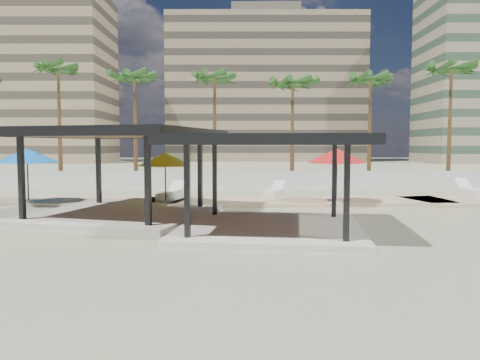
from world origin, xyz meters
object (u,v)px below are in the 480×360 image
(pavilion_west, at_px, (119,165))
(lounger_b, at_px, (275,192))
(pavilion_central, at_px, (270,174))
(lounger_d, at_px, (470,191))
(umbrella_c, at_px, (337,156))
(lounger_a, at_px, (171,195))

(pavilion_west, xyz_separation_m, lounger_b, (7.13, 6.97, -1.86))
(pavilion_west, bearing_deg, pavilion_central, -12.53)
(pavilion_central, relative_size, lounger_d, 3.02)
(pavilion_central, distance_m, pavilion_west, 7.01)
(umbrella_c, distance_m, lounger_a, 8.89)
(pavilion_west, distance_m, lounger_d, 19.90)
(umbrella_c, xyz_separation_m, lounger_a, (-8.53, 1.33, -2.13))
(lounger_a, xyz_separation_m, lounger_b, (5.67, 1.92, -0.03))
(pavilion_west, distance_m, umbrella_c, 10.66)
(pavilion_central, height_order, pavilion_west, pavilion_west)
(pavilion_west, bearing_deg, umbrella_c, 35.76)
(lounger_a, height_order, lounger_b, lounger_a)
(pavilion_west, relative_size, umbrella_c, 2.23)
(pavilion_central, bearing_deg, lounger_b, 91.82)
(pavilion_west, height_order, lounger_a, pavilion_west)
(pavilion_west, bearing_deg, lounger_d, 36.59)
(umbrella_c, relative_size, lounger_b, 1.81)
(pavilion_west, bearing_deg, lounger_b, 59.73)
(lounger_a, bearing_deg, pavilion_central, -136.26)
(pavilion_west, bearing_deg, lounger_a, 89.21)
(lounger_b, relative_size, lounger_d, 0.91)
(lounger_b, bearing_deg, umbrella_c, -116.68)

